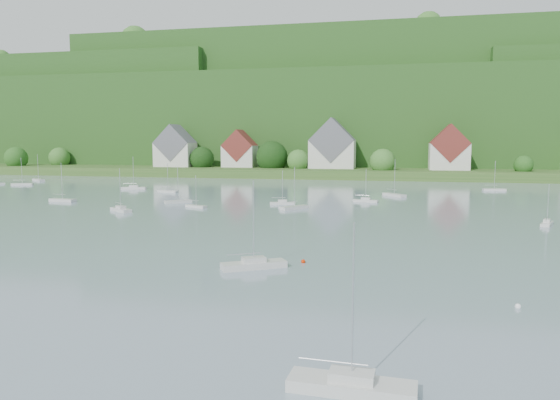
# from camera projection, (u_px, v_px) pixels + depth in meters

# --- Properties ---
(far_shore_strip) EXTENTS (600.00, 60.00, 3.00)m
(far_shore_strip) POSITION_uv_depth(u_px,v_px,m) (323.00, 170.00, 204.09)
(far_shore_strip) COLOR #315620
(far_shore_strip) RESTS_ON ground
(forested_ridge) EXTENTS (620.00, 181.22, 69.89)m
(forested_ridge) POSITION_uv_depth(u_px,v_px,m) (342.00, 121.00, 268.19)
(forested_ridge) COLOR #1A4114
(forested_ridge) RESTS_ON ground
(village_building_0) EXTENTS (14.00, 10.40, 16.00)m
(village_building_0) POSITION_uv_depth(u_px,v_px,m) (175.00, 149.00, 202.16)
(village_building_0) COLOR silver
(village_building_0) RESTS_ON far_shore_strip
(village_building_1) EXTENTS (12.00, 9.36, 14.00)m
(village_building_1) POSITION_uv_depth(u_px,v_px,m) (240.00, 152.00, 198.92)
(village_building_1) COLOR silver
(village_building_1) RESTS_ON far_shore_strip
(village_building_2) EXTENTS (16.00, 11.44, 18.00)m
(village_building_2) POSITION_uv_depth(u_px,v_px,m) (332.00, 148.00, 190.40)
(village_building_2) COLOR silver
(village_building_2) RESTS_ON far_shore_strip
(village_building_3) EXTENTS (13.00, 10.40, 15.50)m
(village_building_3) POSITION_uv_depth(u_px,v_px,m) (449.00, 151.00, 180.12)
(village_building_3) COLOR silver
(village_building_3) RESTS_ON far_shore_strip
(near_sailboat_3) EXTENTS (6.64, 5.09, 8.99)m
(near_sailboat_3) POSITION_uv_depth(u_px,v_px,m) (254.00, 264.00, 54.07)
(near_sailboat_3) COLOR silver
(near_sailboat_3) RESTS_ON ground
(near_sailboat_4) EXTENTS (6.72, 2.24, 8.94)m
(near_sailboat_4) POSITION_uv_depth(u_px,v_px,m) (352.00, 384.00, 27.42)
(near_sailboat_4) COLOR silver
(near_sailboat_4) RESTS_ON ground
(mooring_buoy_2) EXTENTS (0.47, 0.47, 0.47)m
(mooring_buoy_2) POSITION_uv_depth(u_px,v_px,m) (303.00, 263.00, 56.57)
(mooring_buoy_2) COLOR red
(mooring_buoy_2) RESTS_ON ground
(mooring_buoy_4) EXTENTS (0.46, 0.46, 0.46)m
(mooring_buoy_4) POSITION_uv_depth(u_px,v_px,m) (518.00, 308.00, 41.28)
(mooring_buoy_4) COLOR white
(mooring_buoy_4) RESTS_ON ground
(far_sailboat_cluster) EXTENTS (189.98, 67.22, 8.71)m
(far_sailboat_cluster) POSITION_uv_depth(u_px,v_px,m) (286.00, 195.00, 122.26)
(far_sailboat_cluster) COLOR silver
(far_sailboat_cluster) RESTS_ON ground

